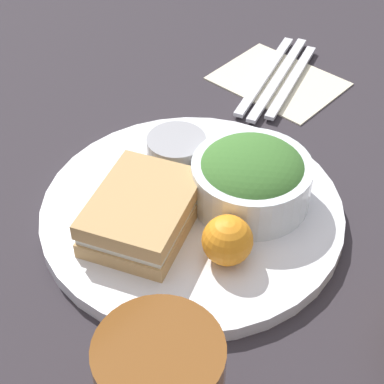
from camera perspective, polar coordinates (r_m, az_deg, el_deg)
ground_plane at (r=0.65m, az=-0.00°, el=-2.29°), size 4.00×4.00×0.00m
plate at (r=0.65m, az=-0.00°, el=-1.80°), size 0.30×0.30×0.02m
sandwich at (r=0.61m, az=-4.41°, el=-1.83°), size 0.14×0.12×0.04m
salad_bowl at (r=0.63m, az=5.30°, el=1.29°), size 0.12×0.12×0.06m
dressing_cup at (r=0.68m, az=-1.37°, el=3.53°), size 0.06×0.06×0.04m
orange_wedge at (r=0.58m, az=3.17°, el=-4.31°), size 0.05×0.05×0.05m
napkin at (r=0.86m, az=7.67°, el=9.79°), size 0.12×0.15×0.00m
fork at (r=0.86m, az=6.54°, el=10.33°), size 0.19×0.07×0.01m
knife at (r=0.85m, az=7.69°, el=10.04°), size 0.20×0.08×0.01m
spoon at (r=0.85m, az=8.86°, el=9.74°), size 0.17×0.07×0.01m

